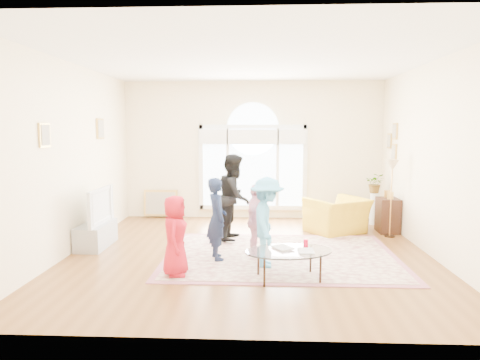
{
  "coord_description": "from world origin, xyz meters",
  "views": [
    {
      "loc": [
        0.17,
        -7.04,
        2.08
      ],
      "look_at": [
        -0.17,
        0.3,
        1.22
      ],
      "focal_mm": 32.0,
      "sensor_mm": 36.0,
      "label": 1
    }
  ],
  "objects_px": {
    "area_rug": "(281,255)",
    "tv_console": "(96,235)",
    "armchair": "(337,215)",
    "television": "(95,206)",
    "coffee_table": "(289,252)"
  },
  "relations": [
    {
      "from": "area_rug",
      "to": "tv_console",
      "type": "relative_size",
      "value": 3.6
    },
    {
      "from": "tv_console",
      "to": "armchair",
      "type": "xyz_separation_m",
      "value": [
        4.49,
        1.26,
        0.14
      ]
    },
    {
      "from": "tv_console",
      "to": "television",
      "type": "xyz_separation_m",
      "value": [
        0.01,
        -0.0,
        0.53
      ]
    },
    {
      "from": "armchair",
      "to": "television",
      "type": "bearing_deg",
      "value": -15.86
    },
    {
      "from": "area_rug",
      "to": "coffee_table",
      "type": "relative_size",
      "value": 2.69
    },
    {
      "from": "area_rug",
      "to": "armchair",
      "type": "height_order",
      "value": "armchair"
    },
    {
      "from": "tv_console",
      "to": "coffee_table",
      "type": "xyz_separation_m",
      "value": [
        3.33,
        -1.56,
        0.19
      ]
    },
    {
      "from": "television",
      "to": "coffee_table",
      "type": "distance_m",
      "value": 3.68
    },
    {
      "from": "area_rug",
      "to": "tv_console",
      "type": "height_order",
      "value": "tv_console"
    },
    {
      "from": "television",
      "to": "tv_console",
      "type": "bearing_deg",
      "value": 180.0
    },
    {
      "from": "tv_console",
      "to": "coffee_table",
      "type": "distance_m",
      "value": 3.68
    },
    {
      "from": "area_rug",
      "to": "television",
      "type": "height_order",
      "value": "television"
    },
    {
      "from": "area_rug",
      "to": "armchair",
      "type": "distance_m",
      "value": 2.1
    },
    {
      "from": "tv_console",
      "to": "armchair",
      "type": "height_order",
      "value": "armchair"
    },
    {
      "from": "television",
      "to": "armchair",
      "type": "xyz_separation_m",
      "value": [
        4.48,
        1.26,
        -0.38
      ]
    }
  ]
}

